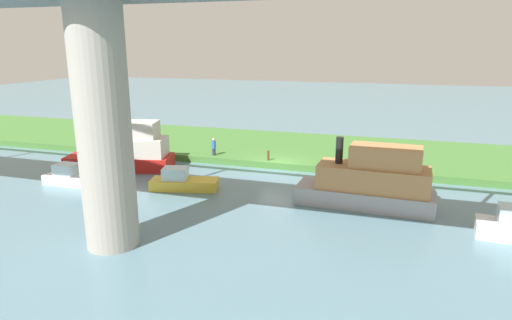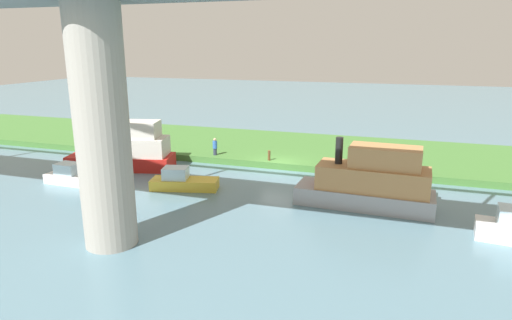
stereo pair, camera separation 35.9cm
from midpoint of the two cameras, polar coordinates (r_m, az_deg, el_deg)
The scene contains 9 objects.
ground_plane at distance 32.94m, azimuth 3.11°, elevation -1.26°, with size 160.00×160.00×0.00m, color slate.
grassy_bank at distance 38.52m, azimuth 5.47°, elevation 1.45°, with size 80.00×12.00×0.50m, color #427533.
bridge_pylon at distance 20.46m, azimuth -18.94°, elevation 3.65°, with size 2.39×2.39×10.86m, color #9E998E.
person_on_bank at distance 35.18m, azimuth -5.08°, elevation 1.77°, with size 0.50×0.50×1.39m.
mooring_post at distance 33.48m, azimuth 2.03°, elevation 0.60°, with size 0.20×0.20×0.78m, color brown.
pontoon_yellow at distance 34.34m, azimuth -16.55°, elevation 1.35°, with size 8.17×4.34×3.98m.
riverboat_paddlewheel at distance 25.97m, azimuth 14.96°, elevation -2.81°, with size 7.86×2.90×3.97m.
houseboat_blue at distance 28.81m, azimuth -9.21°, elevation -2.74°, with size 4.55×2.52×1.44m.
motorboat_white at distance 31.88m, azimuth -22.35°, elevation -2.00°, with size 4.18×1.55×1.38m.
Camera 2 is at (-8.40, 30.51, 9.11)m, focal length 30.68 mm.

